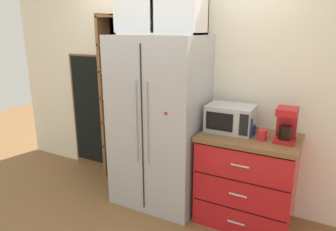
# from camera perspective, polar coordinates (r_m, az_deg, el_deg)

# --- Properties ---
(ground_plane) EXTENTS (10.60, 10.60, 0.00)m
(ground_plane) POSITION_cam_1_polar(r_m,az_deg,el_deg) (3.59, -1.54, -15.29)
(ground_plane) COLOR brown
(wall_back_cream) EXTENTS (4.91, 0.10, 2.55)m
(wall_back_cream) POSITION_cam_1_polar(r_m,az_deg,el_deg) (3.48, 1.58, 6.20)
(wall_back_cream) COLOR silver
(wall_back_cream) RESTS_ON ground
(refrigerator) EXTENTS (0.93, 0.70, 1.81)m
(refrigerator) POSITION_cam_1_polar(r_m,az_deg,el_deg) (3.23, -1.57, -1.32)
(refrigerator) COLOR #ADAFB5
(refrigerator) RESTS_ON ground
(pantry_shelf_column) EXTENTS (0.45, 0.27, 2.04)m
(pantry_shelf_column) POSITION_cam_1_polar(r_m,az_deg,el_deg) (3.80, -8.84, 3.10)
(pantry_shelf_column) COLOR brown
(pantry_shelf_column) RESTS_ON ground
(counter_cabinet) EXTENTS (0.91, 0.62, 0.90)m
(counter_cabinet) POSITION_cam_1_polar(r_m,az_deg,el_deg) (3.12, 14.53, -11.45)
(counter_cabinet) COLOR red
(counter_cabinet) RESTS_ON ground
(microwave) EXTENTS (0.44, 0.33, 0.26)m
(microwave) POSITION_cam_1_polar(r_m,az_deg,el_deg) (3.00, 11.67, -0.50)
(microwave) COLOR #ADAFB5
(microwave) RESTS_ON counter_cabinet
(coffee_maker) EXTENTS (0.17, 0.20, 0.31)m
(coffee_maker) POSITION_cam_1_polar(r_m,az_deg,el_deg) (2.86, 21.34, -1.55)
(coffee_maker) COLOR red
(coffee_maker) RESTS_ON counter_cabinet
(mug_red) EXTENTS (0.12, 0.09, 0.09)m
(mug_red) POSITION_cam_1_polar(r_m,az_deg,el_deg) (2.86, 17.28, -3.45)
(mug_red) COLOR red
(mug_red) RESTS_ON counter_cabinet
(mug_navy) EXTENTS (0.11, 0.08, 0.10)m
(mug_navy) POSITION_cam_1_polar(r_m,az_deg,el_deg) (2.98, 15.42, -2.55)
(mug_navy) COLOR navy
(mug_navy) RESTS_ON counter_cabinet
(bottle_cobalt) EXTENTS (0.06, 0.06, 0.26)m
(bottle_cobalt) POSITION_cam_1_polar(r_m,az_deg,el_deg) (2.88, 15.09, -1.83)
(bottle_cobalt) COLOR navy
(bottle_cobalt) RESTS_ON counter_cabinet
(chalkboard_menu) EXTENTS (0.60, 0.04, 1.55)m
(chalkboard_menu) POSITION_cam_1_polar(r_m,az_deg,el_deg) (4.23, -14.31, 0.55)
(chalkboard_menu) COLOR brown
(chalkboard_menu) RESTS_ON ground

